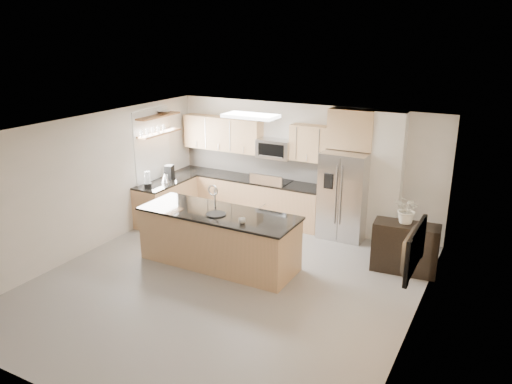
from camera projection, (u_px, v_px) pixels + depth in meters
The scene contains 27 objects.
floor at pixel (226, 283), 8.40m from camera, with size 6.50×6.50×0.00m, color gray.
ceiling at pixel (223, 130), 7.60m from camera, with size 6.00×6.50×0.02m, color silver.
wall_back at pixel (304, 165), 10.72m from camera, with size 6.00×0.02×2.60m, color beige.
wall_front at pixel (64, 304), 5.27m from camera, with size 6.00×0.02×2.60m, color beige.
wall_left at pixel (88, 185), 9.35m from camera, with size 0.02×6.50×2.60m, color beige.
wall_right at pixel (416, 247), 6.65m from camera, with size 0.02×6.50×2.60m, color beige.
back_counter at pixel (247, 197), 11.26m from camera, with size 3.55×0.66×1.44m.
left_counter at pixel (166, 201), 11.01m from camera, with size 0.66×1.50×0.92m.
range at pixel (272, 201), 10.97m from camera, with size 0.76×0.64×1.14m.
upper_cabinets at pixel (247, 136), 11.01m from camera, with size 3.50×0.33×0.75m.
microwave at pixel (275, 149), 10.72m from camera, with size 0.76×0.40×0.40m.
refrigerator at pixel (345, 195), 10.06m from camera, with size 0.92×0.78×1.78m.
partition_column at pixel (387, 178), 9.78m from camera, with size 0.60×0.30×2.60m, color white.
window at pixel (152, 147), 10.78m from camera, with size 0.04×1.15×1.65m.
shelf_lower at pixel (159, 133), 10.71m from camera, with size 0.30×1.20×0.04m, color olive.
shelf_upper at pixel (158, 116), 10.60m from camera, with size 0.30×1.20×0.04m, color olive.
ceiling_fixture at pixel (251, 116), 9.13m from camera, with size 1.00×0.50×0.06m, color white.
island at pixel (219, 238), 8.94m from camera, with size 2.89×1.05×1.42m.
credenza at pixel (405, 248), 8.69m from camera, with size 1.11×0.47×0.89m, color black.
cup at pixel (242, 221), 8.27m from camera, with size 0.11×0.11×0.09m, color silver.
platter at pixel (216, 214), 8.67m from camera, with size 0.35×0.35×0.02m, color black.
blender at pixel (148, 181), 10.35m from camera, with size 0.15×0.15×0.36m.
kettle at pixel (165, 178), 10.76m from camera, with size 0.19×0.19×0.23m.
coffee_maker at pixel (169, 172), 10.99m from camera, with size 0.21×0.24×0.31m.
bowl at pixel (164, 112), 10.75m from camera, with size 0.34×0.34×0.08m, color #BDBEC0.
flower_vase at pixel (409, 203), 8.48m from camera, with size 0.67×0.58×0.75m, color silver.
television at pixel (407, 248), 6.51m from camera, with size 1.08×0.14×0.62m, color black.
Camera 1 is at (3.99, -6.39, 4.06)m, focal length 35.00 mm.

